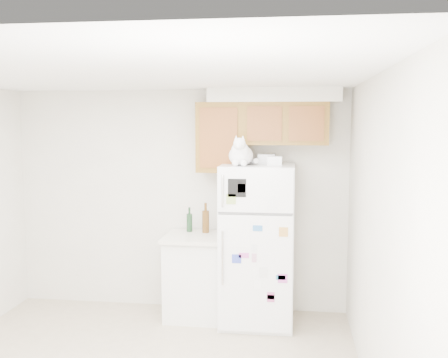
% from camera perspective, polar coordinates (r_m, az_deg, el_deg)
% --- Properties ---
extents(room_shell, '(3.84, 4.04, 2.52)m').
position_cam_1_polar(room_shell, '(4.26, -8.32, -0.19)').
color(room_shell, silver).
rests_on(room_shell, ground_plane).
extents(refrigerator, '(0.76, 0.78, 1.70)m').
position_cam_1_polar(refrigerator, '(5.59, 3.66, -7.12)').
color(refrigerator, white).
rests_on(refrigerator, ground_plane).
extents(base_counter, '(0.64, 0.64, 0.92)m').
position_cam_1_polar(base_counter, '(5.85, -3.19, -10.46)').
color(base_counter, white).
rests_on(base_counter, ground_plane).
extents(cat, '(0.31, 0.45, 0.32)m').
position_cam_1_polar(cat, '(5.33, 1.84, 2.74)').
color(cat, white).
rests_on(cat, refrigerator).
extents(storage_box_back, '(0.19, 0.14, 0.10)m').
position_cam_1_polar(storage_box_back, '(5.59, 4.67, 2.19)').
color(storage_box_back, white).
rests_on(storage_box_back, refrigerator).
extents(storage_box_front, '(0.15, 0.11, 0.09)m').
position_cam_1_polar(storage_box_front, '(5.42, 5.54, 2.00)').
color(storage_box_front, white).
rests_on(storage_box_front, refrigerator).
extents(bottle_green, '(0.06, 0.06, 0.27)m').
position_cam_1_polar(bottle_green, '(5.88, -3.79, -4.41)').
color(bottle_green, '#19381E').
rests_on(bottle_green, base_counter).
extents(bottle_amber, '(0.08, 0.08, 0.33)m').
position_cam_1_polar(bottle_amber, '(5.81, -2.01, -4.23)').
color(bottle_amber, '#593814').
rests_on(bottle_amber, base_counter).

